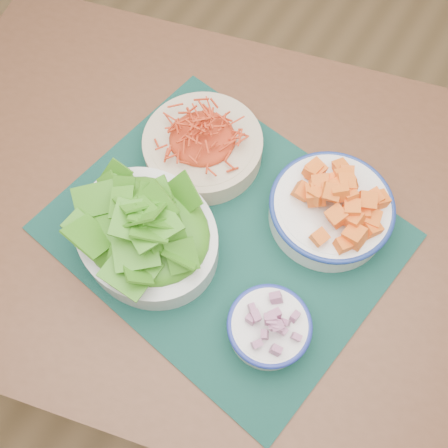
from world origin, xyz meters
name	(u,v)px	position (x,y,z in m)	size (l,w,h in m)	color
ground	(270,359)	(0.00, 0.00, 0.00)	(4.00, 4.00, 0.00)	tan
table	(220,232)	(-0.20, 0.04, 0.65)	(1.36, 1.06, 0.75)	brown
placemat	(224,232)	(-0.17, 0.00, 0.75)	(0.55, 0.45, 0.00)	black
carrot_bowl	(203,143)	(-0.28, 0.12, 0.79)	(0.23, 0.23, 0.08)	beige
squash_bowl	(332,205)	(-0.03, 0.12, 0.80)	(0.26, 0.26, 0.11)	white
lettuce_bowl	(145,229)	(-0.26, -0.08, 0.81)	(0.30, 0.28, 0.12)	silver
onion_bowl	(269,326)	(-0.02, -0.11, 0.79)	(0.15, 0.15, 0.07)	white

